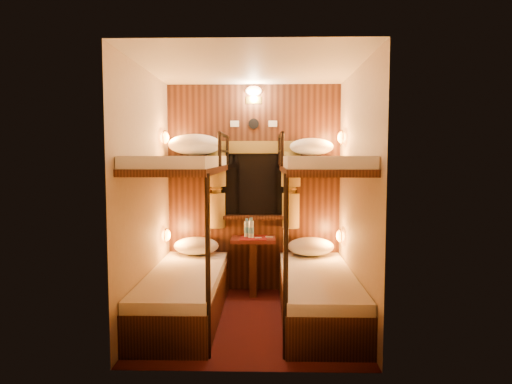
{
  "coord_description": "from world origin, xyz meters",
  "views": [
    {
      "loc": [
        0.15,
        -4.28,
        1.58
      ],
      "look_at": [
        0.05,
        0.15,
        1.23
      ],
      "focal_mm": 32.0,
      "sensor_mm": 36.0,
      "label": 1
    }
  ],
  "objects_px": {
    "bottle_left": "(247,229)",
    "bunk_right": "(318,262)",
    "table": "(253,258)",
    "bunk_left": "(184,261)",
    "bottle_right": "(251,229)"
  },
  "relations": [
    {
      "from": "bunk_right",
      "to": "bottle_right",
      "type": "bearing_deg",
      "value": 131.09
    },
    {
      "from": "bunk_left",
      "to": "bottle_left",
      "type": "height_order",
      "value": "bunk_left"
    },
    {
      "from": "table",
      "to": "bunk_right",
      "type": "bearing_deg",
      "value": -50.33
    },
    {
      "from": "bunk_right",
      "to": "table",
      "type": "xyz_separation_m",
      "value": [
        -0.65,
        0.78,
        -0.14
      ]
    },
    {
      "from": "bunk_left",
      "to": "table",
      "type": "xyz_separation_m",
      "value": [
        0.65,
        0.78,
        -0.14
      ]
    },
    {
      "from": "bunk_left",
      "to": "bottle_right",
      "type": "bearing_deg",
      "value": 51.14
    },
    {
      "from": "bunk_left",
      "to": "table",
      "type": "distance_m",
      "value": 1.02
    },
    {
      "from": "bottle_right",
      "to": "bunk_right",
      "type": "bearing_deg",
      "value": -48.91
    },
    {
      "from": "bunk_right",
      "to": "bottle_right",
      "type": "relative_size",
      "value": 8.18
    },
    {
      "from": "table",
      "to": "bottle_left",
      "type": "relative_size",
      "value": 3.02
    },
    {
      "from": "bunk_left",
      "to": "bunk_right",
      "type": "distance_m",
      "value": 1.3
    },
    {
      "from": "bunk_right",
      "to": "bottle_left",
      "type": "distance_m",
      "value": 1.12
    },
    {
      "from": "bottle_left",
      "to": "bottle_right",
      "type": "bearing_deg",
      "value": -48.25
    },
    {
      "from": "table",
      "to": "bottle_right",
      "type": "bearing_deg",
      "value": -160.78
    },
    {
      "from": "bottle_left",
      "to": "bunk_right",
      "type": "bearing_deg",
      "value": -48.86
    }
  ]
}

